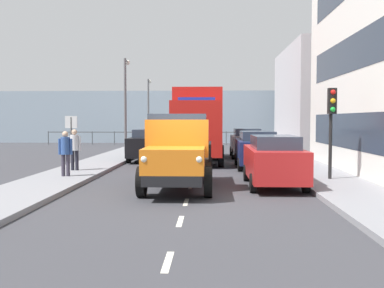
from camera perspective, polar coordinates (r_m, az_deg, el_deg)
The scene contains 21 objects.
ground_plane at distance 21.98m, azimuth 0.61°, elevation -2.84°, with size 80.00×80.00×0.00m, color #38383D.
sidewalk_left at distance 22.36m, azimuth 13.29°, elevation -2.62°, with size 2.36×39.25×0.15m, color gray.
sidewalk_right at distance 22.66m, azimuth -11.89°, elevation -2.53°, with size 2.36×39.25×0.15m, color gray.
road_centreline_markings at distance 21.02m, azimuth 0.53°, elevation -3.10°, with size 0.12×33.89×0.01m.
building_far_block at distance 35.30m, azimuth 17.47°, elevation 5.28°, with size 7.46×11.48×7.44m.
sea_horizon at distance 44.49m, azimuth 1.53°, elevation 3.36°, with size 80.00×0.80×5.00m, color #8C9EAD.
seawall_railing at distance 40.91m, azimuth 1.45°, elevation 1.17°, with size 28.08×0.08×1.20m.
truck_vintage_orange at distance 14.61m, azimuth -1.74°, elevation -1.17°, with size 2.17×5.64×2.43m.
lorry_cargo_red at distance 24.69m, azimuth 0.78°, elevation 2.63°, with size 2.58×8.20×3.87m.
car_red_kerbside_near at distance 15.69m, azimuth 10.06°, elevation -1.96°, with size 1.79×4.42×1.72m.
car_navy_kerbside_1 at distance 21.46m, azimuth 7.99°, elevation -0.61°, with size 1.88×4.34×1.72m.
car_grey_kerbside_2 at distance 27.49m, azimuth 6.77°, elevation 0.19°, with size 1.88×3.91×1.72m.
car_black_oppositeside_0 at distance 25.30m, azimuth -5.45°, elevation -0.04°, with size 1.81×4.54×1.72m.
car_teal_oppositeside_1 at distance 32.13m, azimuth -3.77°, elevation 0.62°, with size 1.91×4.14×1.72m.
car_silver_oppositeside_2 at distance 38.66m, azimuth -2.72°, elevation 1.03°, with size 1.98×4.08×1.72m.
pedestrian_in_dark_coat at distance 17.71m, azimuth -15.38°, elevation -0.70°, with size 0.53×0.34×1.67m.
pedestrian_by_lamp at distance 19.69m, azimuth -14.32°, elevation -0.27°, with size 0.53×0.34×1.69m.
traffic_light_near at distance 16.92m, azimuth 16.87°, elevation 3.66°, with size 0.28×0.41×3.20m.
lamp_post_promenade at distance 29.45m, azimuth -8.19°, elevation 5.87°, with size 0.32×1.14×5.93m.
lamp_post_far at distance 41.06m, azimuth -5.38°, elevation 4.89°, with size 0.32×1.14×5.67m.
street_sign at distance 19.73m, azimuth -14.70°, elevation 1.29°, with size 0.50×0.07×2.25m.
Camera 1 is at (-0.69, 13.43, 2.25)m, focal length 43.15 mm.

